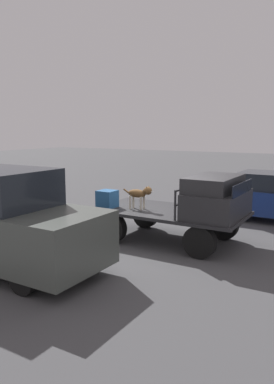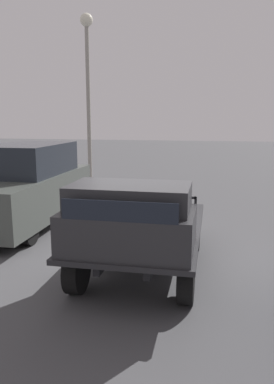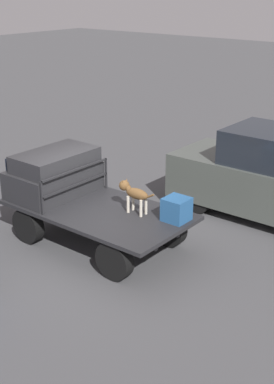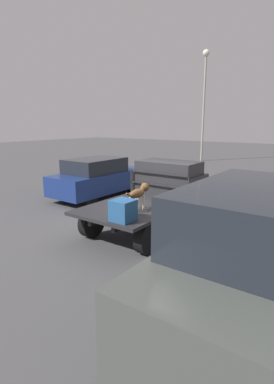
# 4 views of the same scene
# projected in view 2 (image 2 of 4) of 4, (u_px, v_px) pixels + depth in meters

# --- Properties ---
(ground_plane) EXTENTS (80.00, 80.00, 0.00)m
(ground_plane) POSITION_uv_depth(u_px,v_px,m) (144.00, 267.00, 7.13)
(ground_plane) COLOR #474749
(flatbed_truck) EXTENTS (3.95, 2.08, 0.83)m
(flatbed_truck) POSITION_uv_depth(u_px,v_px,m) (144.00, 237.00, 7.01)
(flatbed_truck) COLOR black
(flatbed_truck) RESTS_ON ground
(truck_cab) EXTENTS (1.23, 1.96, 0.99)m
(truck_cab) POSITION_uv_depth(u_px,v_px,m) (129.00, 219.00, 5.64)
(truck_cab) COLOR #28282B
(truck_cab) RESTS_ON flatbed_truck
(truck_headboard) EXTENTS (0.04, 1.96, 0.72)m
(truck_headboard) POSITION_uv_depth(u_px,v_px,m) (137.00, 208.00, 6.28)
(truck_headboard) COLOR #232326
(truck_headboard) RESTS_ON flatbed_truck
(dog) EXTENTS (0.92, 0.23, 0.67)m
(dog) POSITION_uv_depth(u_px,v_px,m) (136.00, 195.00, 7.63)
(dog) COLOR beige
(dog) RESTS_ON flatbed_truck
(cargo_crate) EXTENTS (0.47, 0.47, 0.47)m
(cargo_crate) POSITION_uv_depth(u_px,v_px,m) (135.00, 195.00, 8.60)
(cargo_crate) COLOR #235184
(cargo_crate) RESTS_ON flatbed_truck
(parked_pickup_far) EXTENTS (4.81, 1.88, 2.13)m
(parked_pickup_far) POSITION_uv_depth(u_px,v_px,m) (28.00, 186.00, 9.85)
(parked_pickup_far) COLOR black
(parked_pickup_far) RESTS_ON ground
(light_pole_near) EXTENTS (0.50, 0.50, 6.72)m
(light_pole_near) POSITION_uv_depth(u_px,v_px,m) (88.00, 71.00, 14.65)
(light_pole_near) COLOR gray
(light_pole_near) RESTS_ON ground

